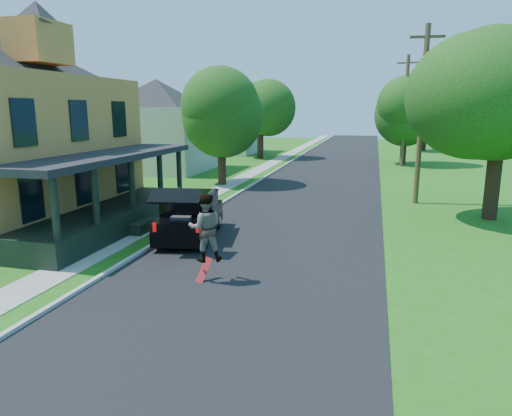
% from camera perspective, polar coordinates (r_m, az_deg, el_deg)
% --- Properties ---
extents(ground, '(140.00, 140.00, 0.00)m').
position_cam_1_polar(ground, '(11.75, -4.16, -12.07)').
color(ground, '#1C6113').
rests_on(ground, ground).
extents(street, '(8.00, 120.00, 0.02)m').
position_cam_1_polar(street, '(30.72, 7.79, 3.03)').
color(street, black).
rests_on(street, ground).
extents(curb, '(0.15, 120.00, 0.12)m').
position_cam_1_polar(curb, '(31.44, 0.44, 3.35)').
color(curb, '#A7A6A1').
rests_on(curb, ground).
extents(sidewalk, '(1.30, 120.00, 0.03)m').
position_cam_1_polar(sidewalk, '(31.84, -2.28, 3.46)').
color(sidewalk, gray).
rests_on(sidewalk, ground).
extents(front_walk, '(6.50, 1.20, 0.03)m').
position_cam_1_polar(front_walk, '(21.26, -23.68, -1.97)').
color(front_walk, gray).
rests_on(front_walk, ground).
extents(neighbor_house_mid, '(12.78, 12.78, 8.30)m').
position_cam_1_polar(neighbor_house_mid, '(38.13, -12.20, 10.96)').
color(neighbor_house_mid, beige).
rests_on(neighbor_house_mid, ground).
extents(neighbor_house_far, '(12.78, 12.78, 8.30)m').
position_cam_1_polar(neighbor_house_far, '(52.94, -4.33, 11.46)').
color(neighbor_house_far, beige).
rests_on(neighbor_house_far, ground).
extents(black_suv, '(2.55, 4.99, 2.22)m').
position_cam_1_polar(black_suv, '(17.61, -8.23, -0.99)').
color(black_suv, black).
rests_on(black_suv, ground).
extents(skateboarder, '(1.15, 1.04, 1.94)m').
position_cam_1_polar(skateboarder, '(12.88, -6.37, -2.44)').
color(skateboarder, black).
rests_on(skateboarder, ground).
extents(skateboard, '(0.38, 0.54, 0.70)m').
position_cam_1_polar(skateboard, '(13.29, -6.52, -7.85)').
color(skateboard, '#A20D0F').
rests_on(skateboard, ground).
extents(tree_left_mid, '(6.24, 6.03, 8.13)m').
position_cam_1_polar(tree_left_mid, '(29.77, -4.47, 12.83)').
color(tree_left_mid, black).
rests_on(tree_left_mid, ground).
extents(tree_left_far, '(5.87, 5.66, 8.60)m').
position_cam_1_polar(tree_left_far, '(46.47, 0.50, 13.11)').
color(tree_left_far, black).
rests_on(tree_left_far, ground).
extents(tree_right_near, '(7.07, 7.25, 9.13)m').
position_cam_1_polar(tree_right_near, '(22.73, 28.45, 13.53)').
color(tree_right_near, black).
rests_on(tree_right_near, ground).
extents(tree_right_mid, '(5.68, 5.61, 8.30)m').
position_cam_1_polar(tree_right_mid, '(43.08, 18.22, 12.18)').
color(tree_right_mid, black).
rests_on(tree_right_mid, ground).
extents(tree_right_far, '(6.16, 5.83, 7.81)m').
position_cam_1_polar(tree_right_far, '(58.88, 20.48, 11.69)').
color(tree_right_far, black).
rests_on(tree_right_far, ground).
extents(utility_pole_near, '(1.67, 0.29, 8.95)m').
position_cam_1_polar(utility_pole_near, '(25.05, 20.01, 11.01)').
color(utility_pole_near, '#463720').
rests_on(utility_pole_near, ground).
extents(utility_pole_far, '(1.78, 0.49, 9.33)m').
position_cam_1_polar(utility_pole_far, '(41.68, 18.13, 11.59)').
color(utility_pole_far, '#463720').
rests_on(utility_pole_far, ground).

